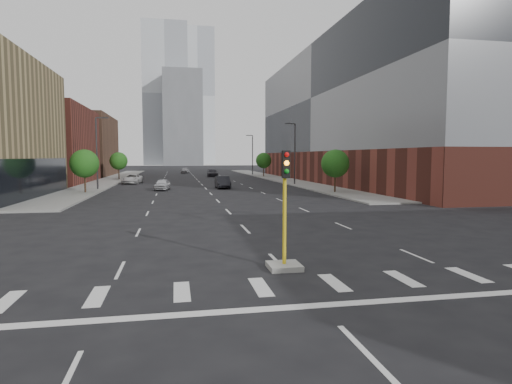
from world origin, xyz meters
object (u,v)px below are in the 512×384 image
object	(u,v)px
car_near_left	(162,184)
car_mid_right	(223,182)
median_traffic_signal	(285,243)
car_far_left	(132,179)
car_distant	(185,170)
car_deep_right	(212,173)

from	to	relation	value
car_near_left	car_mid_right	bearing A→B (deg)	19.55
car_mid_right	median_traffic_signal	bearing A→B (deg)	-93.58
car_mid_right	car_far_left	xyz separation A→B (m)	(-12.73, 12.37, -0.05)
car_near_left	car_mid_right	distance (m)	7.93
car_near_left	car_distant	world-z (taller)	car_distant
car_far_left	car_deep_right	world-z (taller)	car_deep_right
car_near_left	median_traffic_signal	bearing A→B (deg)	-74.04
car_distant	car_mid_right	bearing A→B (deg)	-76.44
car_distant	median_traffic_signal	bearing A→B (deg)	-79.53
car_near_left	car_deep_right	bearing A→B (deg)	83.01
car_far_left	car_distant	xyz separation A→B (m)	(9.04, 40.73, -0.01)
car_near_left	car_deep_right	xyz separation A→B (m)	(9.30, 34.73, 0.09)
car_deep_right	car_far_left	bearing A→B (deg)	-120.14
car_far_left	car_distant	distance (m)	41.72
car_distant	car_far_left	bearing A→B (deg)	-92.93
median_traffic_signal	car_near_left	size ratio (longest dim) A/B	1.07
car_near_left	car_distant	bearing A→B (deg)	93.73
car_mid_right	car_deep_right	distance (m)	33.17
median_traffic_signal	car_far_left	world-z (taller)	median_traffic_signal
car_mid_right	car_deep_right	bearing A→B (deg)	86.88
car_near_left	car_deep_right	distance (m)	35.95
car_mid_right	car_deep_right	xyz separation A→B (m)	(1.53, 33.14, -0.02)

